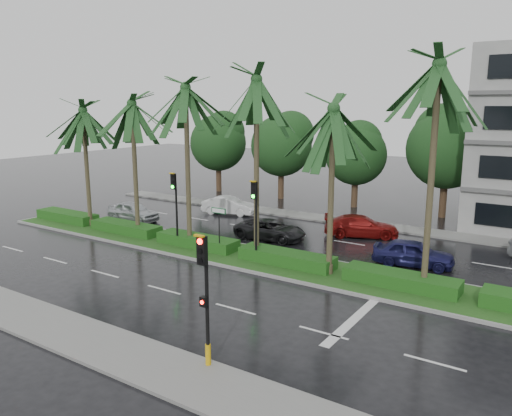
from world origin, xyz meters
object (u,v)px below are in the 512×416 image
Objects in this scene: signal_near at (205,295)px; car_white at (229,206)px; car_red at (361,226)px; signal_median_left at (175,198)px; street_sign at (219,219)px; car_darkgrey at (270,230)px; car_blue at (413,253)px; car_silver at (133,211)px.

signal_near reaches higher than car_white.
car_red is (-2.00, 18.24, -1.82)m from signal_near.
signal_median_left is 1.68× the size of street_sign.
signal_median_left is 0.93× the size of car_red.
signal_near reaches higher than car_darkgrey.
signal_near is 0.93× the size of car_red.
street_sign is 4.86m from car_darkgrey.
signal_median_left is at bearing -176.63° from car_white.
signal_near is at bearing -160.11° from car_white.
car_white is at bearing 50.55° from car_darkgrey.
signal_median_left reaches higher than car_white.
car_blue is (4.50, -4.19, 0.02)m from car_red.
car_red is at bearing 46.91° from signal_median_left.
street_sign is at bearing 169.17° from car_darkgrey.
car_red reaches higher than car_white.
car_silver is at bearing 126.69° from car_white.
car_silver is at bearing 161.47° from street_sign.
car_darkgrey is 9.01m from car_blue.
signal_median_left is at bearing 139.14° from car_darkgrey.
signal_near is 0.97× the size of car_darkgrey.
car_blue is at bearing 23.74° from street_sign.
car_white is (4.50, 5.60, -0.02)m from car_silver.
street_sign is 10.48m from car_blue.
signal_median_left reaches higher than car_silver.
signal_median_left is at bearing 135.91° from signal_near.
car_blue reaches higher than car_red.
car_red is at bearing -73.20° from car_silver.
car_silver is (-10.50, 3.52, -1.43)m from street_sign.
car_darkgrey is (3.50, 4.78, -2.37)m from signal_median_left.
car_blue is (20.00, 0.66, -0.00)m from car_silver.
car_silver is 1.00× the size of car_white.
car_blue is at bearing -97.26° from car_darkgrey.
signal_median_left reaches higher than car_red.
signal_near is 15.97m from car_darkgrey.
car_white is at bearing 63.01° from car_blue.
car_silver is 20.01m from car_blue.
signal_median_left is at bearing 99.92° from car_blue.
car_silver is (-17.50, 13.39, -1.80)m from signal_near.
car_silver is at bearing 142.58° from signal_near.
street_sign is (3.00, 0.18, -0.87)m from signal_median_left.
street_sign is 0.58× the size of car_darkgrey.
car_red reaches higher than car_darkgrey.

